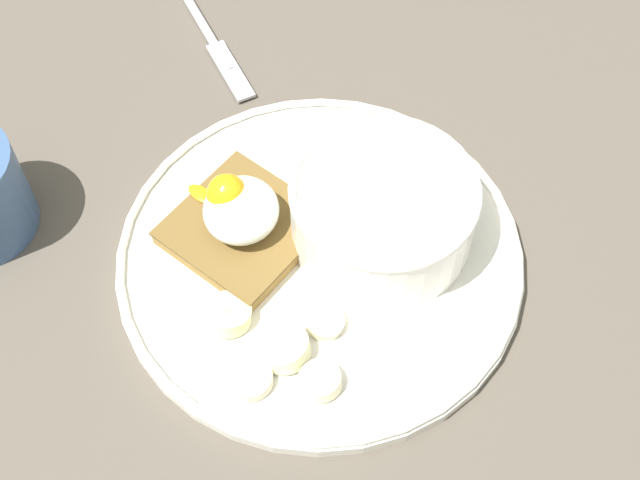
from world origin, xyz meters
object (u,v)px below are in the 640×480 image
banana_slice_front (284,348)px  knife (214,43)px  toast_slice (243,228)px  banana_slice_back (249,379)px  banana_slice_right (325,322)px  banana_slice_inner (320,381)px  banana_slice_left (228,314)px  oatmeal_bowl (383,210)px  poached_egg (238,207)px

banana_slice_front → knife: 30.70cm
toast_slice → banana_slice_back: 11.78cm
banana_slice_front → banana_slice_back: size_ratio=1.09×
banana_slice_right → banana_slice_inner: 4.39cm
banana_slice_left → banana_slice_back: size_ratio=0.93×
banana_slice_right → banana_slice_inner: bearing=7.3°
oatmeal_bowl → toast_slice: oatmeal_bowl is taller
banana_slice_front → banana_slice_left: banana_slice_front is taller
banana_slice_inner → banana_slice_left: bearing=-115.9°
poached_egg → banana_slice_inner: size_ratio=1.90×
toast_slice → banana_slice_inner: 13.20cm
banana_slice_front → knife: banana_slice_front is taller
poached_egg → banana_slice_front: 10.67cm
banana_slice_right → banana_slice_front: bearing=-41.2°
banana_slice_front → banana_slice_inner: size_ratio=1.20×
oatmeal_bowl → banana_slice_right: size_ratio=3.94×
poached_egg → banana_slice_inner: 13.70cm
banana_slice_left → oatmeal_bowl: bearing=135.2°
banana_slice_left → banana_slice_inner: 7.98cm
banana_slice_front → banana_slice_left: 4.67cm
toast_slice → banana_slice_back: (11.31, 3.28, -0.33)cm
banana_slice_front → poached_egg: bearing=-149.2°
poached_egg → banana_slice_front: poached_egg is taller
knife → banana_slice_left: bearing=17.8°
toast_slice → banana_slice_left: (7.07, 0.74, -0.03)cm
poached_egg → banana_slice_left: poached_egg is taller
toast_slice → banana_slice_inner: (10.56, 7.92, -0.21)cm
banana_slice_inner → knife: bearing=-152.3°
oatmeal_bowl → banana_slice_front: (10.90, -4.77, -2.19)cm
oatmeal_bowl → banana_slice_right: (8.30, -2.49, -2.48)cm
banana_slice_left → toast_slice: bearing=-174.0°
poached_egg → banana_slice_right: 10.25cm
toast_slice → banana_slice_back: toast_slice is taller
oatmeal_bowl → banana_slice_right: 9.01cm
toast_slice → banana_slice_right: 9.63cm
banana_slice_inner → toast_slice: bearing=-143.1°
poached_egg → banana_slice_right: (6.32, 7.60, -2.73)cm
poached_egg → banana_slice_front: bearing=30.8°
oatmeal_bowl → poached_egg: (1.98, -10.09, 0.25)cm
banana_slice_back → banana_slice_left: bearing=-149.1°
toast_slice → banana_slice_left: banana_slice_left is taller
banana_slice_left → banana_slice_right: bearing=97.5°
banana_slice_right → banana_slice_inner: same height
toast_slice → poached_egg: (-0.12, -0.23, 2.49)cm
knife → banana_slice_front: bearing=24.5°
poached_egg → toast_slice: bearing=63.1°
oatmeal_bowl → poached_egg: oatmeal_bowl is taller
oatmeal_bowl → toast_slice: (2.10, -9.86, -2.24)cm
oatmeal_bowl → banana_slice_front: bearing=-23.7°
banana_slice_front → banana_slice_inner: (1.76, 2.83, -0.25)cm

